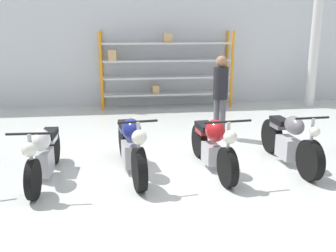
{
  "coord_description": "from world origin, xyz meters",
  "views": [
    {
      "loc": [
        -0.86,
        -5.92,
        2.4
      ],
      "look_at": [
        0.0,
        0.4,
        0.7
      ],
      "focal_mm": 40.0,
      "sensor_mm": 36.0,
      "label": 1
    }
  ],
  "objects_px": {
    "motorcycle_grey": "(289,141)",
    "person_browsing": "(220,90)",
    "shelving_rack": "(165,68)",
    "motorcycle_red": "(213,144)",
    "motorcycle_blue": "(131,145)",
    "motorcycle_white": "(44,153)"
  },
  "relations": [
    {
      "from": "motorcycle_blue",
      "to": "motorcycle_grey",
      "type": "relative_size",
      "value": 1.07
    },
    {
      "from": "shelving_rack",
      "to": "motorcycle_grey",
      "type": "bearing_deg",
      "value": -73.75
    },
    {
      "from": "person_browsing",
      "to": "motorcycle_blue",
      "type": "bearing_deg",
      "value": 10.2
    },
    {
      "from": "motorcycle_blue",
      "to": "person_browsing",
      "type": "height_order",
      "value": "person_browsing"
    },
    {
      "from": "motorcycle_grey",
      "to": "motorcycle_white",
      "type": "bearing_deg",
      "value": -91.02
    },
    {
      "from": "shelving_rack",
      "to": "motorcycle_red",
      "type": "distance_m",
      "value": 5.43
    },
    {
      "from": "motorcycle_red",
      "to": "person_browsing",
      "type": "xyz_separation_m",
      "value": [
        0.64,
        1.9,
        0.6
      ]
    },
    {
      "from": "motorcycle_grey",
      "to": "motorcycle_blue",
      "type": "bearing_deg",
      "value": -92.63
    },
    {
      "from": "motorcycle_grey",
      "to": "person_browsing",
      "type": "height_order",
      "value": "person_browsing"
    },
    {
      "from": "motorcycle_blue",
      "to": "motorcycle_grey",
      "type": "height_order",
      "value": "motorcycle_blue"
    },
    {
      "from": "motorcycle_blue",
      "to": "shelving_rack",
      "type": "bearing_deg",
      "value": 159.78
    },
    {
      "from": "motorcycle_red",
      "to": "shelving_rack",
      "type": "bearing_deg",
      "value": 176.0
    },
    {
      "from": "person_browsing",
      "to": "shelving_rack",
      "type": "bearing_deg",
      "value": -109.23
    },
    {
      "from": "shelving_rack",
      "to": "motorcycle_grey",
      "type": "xyz_separation_m",
      "value": [
        1.54,
        -5.3,
        -0.75
      ]
    },
    {
      "from": "motorcycle_red",
      "to": "motorcycle_grey",
      "type": "xyz_separation_m",
      "value": [
        1.42,
        0.08,
        -0.03
      ]
    },
    {
      "from": "motorcycle_white",
      "to": "motorcycle_blue",
      "type": "bearing_deg",
      "value": 97.18
    },
    {
      "from": "motorcycle_white",
      "to": "motorcycle_blue",
      "type": "xyz_separation_m",
      "value": [
        1.4,
        0.11,
        0.03
      ]
    },
    {
      "from": "motorcycle_white",
      "to": "motorcycle_red",
      "type": "height_order",
      "value": "motorcycle_red"
    },
    {
      "from": "motorcycle_red",
      "to": "motorcycle_blue",
      "type": "bearing_deg",
      "value": -99.16
    },
    {
      "from": "motorcycle_blue",
      "to": "person_browsing",
      "type": "xyz_separation_m",
      "value": [
        2.02,
        1.81,
        0.6
      ]
    },
    {
      "from": "motorcycle_white",
      "to": "person_browsing",
      "type": "distance_m",
      "value": 3.97
    },
    {
      "from": "shelving_rack",
      "to": "motorcycle_white",
      "type": "bearing_deg",
      "value": -116.06
    }
  ]
}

